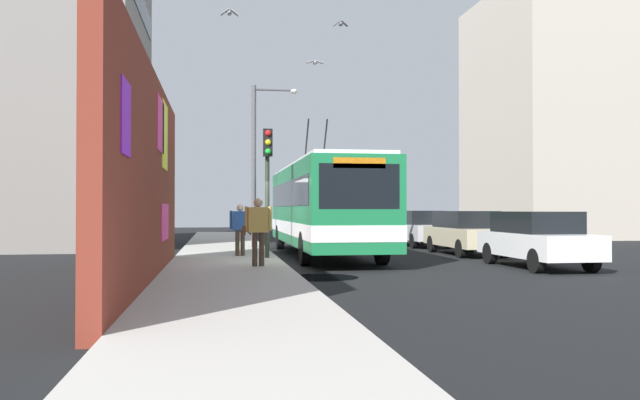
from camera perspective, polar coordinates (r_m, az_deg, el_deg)
ground_plane at (r=19.11m, az=-3.42°, el=-5.75°), size 80.00×80.00×0.00m
sidewalk_slab at (r=19.01m, az=-8.24°, el=-5.54°), size 48.00×3.20×0.15m
graffiti_wall at (r=14.49m, az=-14.93°, el=1.87°), size 12.88×0.32×4.63m
building_far_left at (r=31.23m, az=-22.83°, el=11.26°), size 9.68×7.86×16.28m
building_far_right at (r=40.79m, az=18.80°, el=7.06°), size 10.18×6.13×14.39m
city_bus at (r=22.73m, az=0.25°, el=-0.44°), size 12.01×2.58×5.00m
parked_car_white at (r=19.16m, az=18.56°, el=-3.20°), size 4.34×1.75×1.58m
parked_car_champagne at (r=23.92m, az=12.75°, el=-2.74°), size 4.50×1.76×1.58m
parked_car_silver at (r=29.08m, az=8.74°, el=-2.40°), size 4.94×1.73×1.58m
pedestrian_midblock at (r=20.92m, az=-7.07°, el=-2.25°), size 0.22×0.67×1.65m
pedestrian_at_curb at (r=17.02m, az=-5.50°, el=-2.27°), size 0.24×0.78×1.79m
traffic_light at (r=19.89m, az=-4.65°, el=2.62°), size 0.49×0.28×3.98m
street_lamp at (r=25.83m, az=-5.39°, el=4.10°), size 0.44×1.84×6.42m
flying_pigeons at (r=21.61m, az=-1.95°, el=14.50°), size 3.25×4.48×2.11m
curbside_puddle at (r=15.66m, az=0.06°, el=-6.84°), size 1.83×1.83×0.00m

